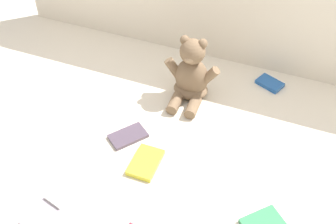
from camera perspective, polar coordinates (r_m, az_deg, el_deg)
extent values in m
plane|color=silver|center=(1.56, 1.26, -0.24)|extent=(3.20, 3.20, 0.00)
ellipsoid|color=#7A6047|center=(1.59, 3.30, 4.82)|extent=(0.13, 0.11, 0.17)
ellipsoid|color=#7A6047|center=(1.62, 3.17, 3.21)|extent=(0.14, 0.12, 0.06)
sphere|color=#7A6047|center=(1.51, 3.44, 8.41)|extent=(0.10, 0.10, 0.10)
ellipsoid|color=#997C5E|center=(1.48, 3.03, 7.42)|extent=(0.04, 0.03, 0.03)
sphere|color=#7A6047|center=(1.50, 2.37, 9.98)|extent=(0.04, 0.04, 0.04)
sphere|color=#7A6047|center=(1.49, 4.86, 9.48)|extent=(0.04, 0.04, 0.04)
cylinder|color=#7A6047|center=(1.58, 0.84, 6.08)|extent=(0.08, 0.04, 0.09)
cylinder|color=#7A6047|center=(1.55, 5.78, 5.01)|extent=(0.08, 0.04, 0.09)
cylinder|color=#7A6047|center=(1.57, 0.99, 1.30)|extent=(0.05, 0.10, 0.04)
cylinder|color=#7A6047|center=(1.56, 3.49, 0.71)|extent=(0.05, 0.10, 0.04)
cube|color=#9C919F|center=(1.33, -17.14, -13.33)|extent=(0.10, 0.11, 0.01)
cube|color=yellow|center=(1.39, -3.14, -7.03)|extent=(0.09, 0.14, 0.02)
cube|color=white|center=(1.35, -14.31, -10.82)|extent=(0.09, 0.11, 0.02)
cube|color=#2156A5|center=(1.73, 13.98, 3.89)|extent=(0.12, 0.10, 0.02)
cube|color=#514455|center=(1.47, -5.58, -3.35)|extent=(0.14, 0.15, 0.01)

